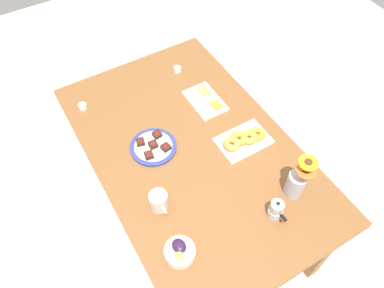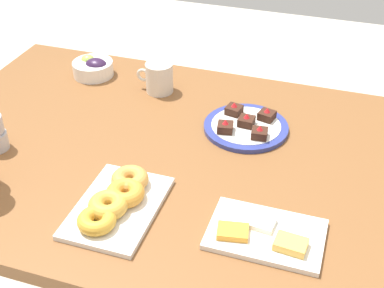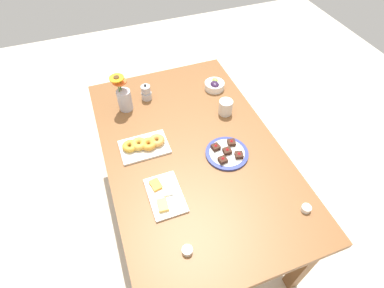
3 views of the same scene
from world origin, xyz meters
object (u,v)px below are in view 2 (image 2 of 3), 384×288
at_px(coffee_mug, 159,77).
at_px(croissant_platter, 117,201).
at_px(dessert_plate, 246,126).
at_px(grape_bowl, 93,67).
at_px(dining_table, 192,180).
at_px(cheese_platter, 265,234).

bearing_deg(coffee_mug, croissant_platter, 100.98).
relative_size(croissant_platter, dessert_plate, 1.13).
height_order(croissant_platter, dessert_plate, dessert_plate).
bearing_deg(grape_bowl, croissant_platter, 121.28).
distance_m(grape_bowl, dessert_plate, 0.60).
bearing_deg(dining_table, croissant_platter, 68.22).
bearing_deg(cheese_platter, coffee_mug, -49.67).
distance_m(dining_table, dessert_plate, 0.23).
bearing_deg(dining_table, cheese_platter, 136.23).
relative_size(dining_table, cheese_platter, 6.15).
xyz_separation_m(cheese_platter, dessert_plate, (0.14, -0.42, 0.00)).
relative_size(cheese_platter, croissant_platter, 0.93).
distance_m(dining_table, grape_bowl, 0.59).
bearing_deg(dessert_plate, croissant_platter, 63.87).
relative_size(coffee_mug, dessert_plate, 0.50).
distance_m(dining_table, cheese_platter, 0.36).
relative_size(grape_bowl, dessert_plate, 0.55).
distance_m(cheese_platter, dessert_plate, 0.44).
bearing_deg(coffee_mug, cheese_platter, 130.33).
relative_size(dining_table, dessert_plate, 6.45).
bearing_deg(dining_table, coffee_mug, -55.21).
bearing_deg(coffee_mug, grape_bowl, -7.22).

